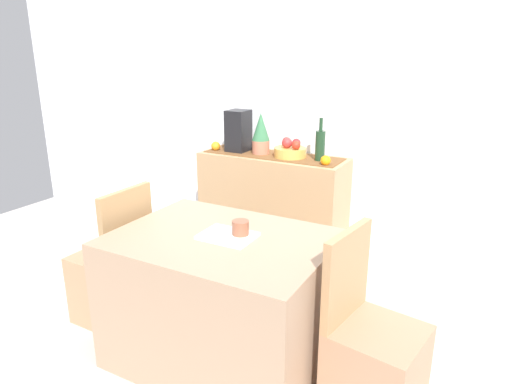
{
  "coord_description": "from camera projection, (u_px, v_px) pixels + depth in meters",
  "views": [
    {
      "loc": [
        1.38,
        -2.21,
        1.69
      ],
      "look_at": [
        -0.04,
        0.39,
        0.75
      ],
      "focal_mm": 32.02,
      "sensor_mm": 36.0,
      "label": 1
    }
  ],
  "objects": [
    {
      "name": "sideboard_console",
      "position": [
        272.0,
        209.0,
        3.71
      ],
      "size": [
        1.17,
        0.42,
        0.89
      ],
      "primitive_type": "cube",
      "color": "#A8835A",
      "rests_on": "ground"
    },
    {
      "name": "ground_plane",
      "position": [
        233.0,
        319.0,
        2.99
      ],
      "size": [
        6.4,
        6.4,
        0.02
      ],
      "primitive_type": "cube",
      "color": "beige",
      "rests_on": "ground"
    },
    {
      "name": "open_book",
      "position": [
        228.0,
        236.0,
        2.39
      ],
      "size": [
        0.28,
        0.21,
        0.02
      ],
      "primitive_type": "cube",
      "rotation": [
        0.0,
        0.0,
        0.01
      ],
      "color": "white",
      "rests_on": "dining_table"
    },
    {
      "name": "coffee_maker",
      "position": [
        238.0,
        131.0,
        3.67
      ],
      "size": [
        0.16,
        0.18,
        0.33
      ],
      "primitive_type": "cube",
      "color": "black",
      "rests_on": "sideboard_console"
    },
    {
      "name": "chair_by_corner",
      "position": [
        373.0,
        362.0,
        2.16
      ],
      "size": [
        0.46,
        0.46,
        0.9
      ],
      "color": "#AB7D5D",
      "rests_on": "ground"
    },
    {
      "name": "table_runner",
      "position": [
        273.0,
        155.0,
        3.57
      ],
      "size": [
        1.1,
        0.32,
        0.01
      ],
      "primitive_type": "cube",
      "color": "brown",
      "rests_on": "sideboard_console"
    },
    {
      "name": "dining_table",
      "position": [
        223.0,
        299.0,
        2.51
      ],
      "size": [
        1.14,
        0.84,
        0.74
      ],
      "primitive_type": "cube",
      "color": "#A07F64",
      "rests_on": "ground"
    },
    {
      "name": "orange_loose_near_bowl",
      "position": [
        326.0,
        161.0,
        3.26
      ],
      "size": [
        0.07,
        0.07,
        0.07
      ],
      "primitive_type": "sphere",
      "color": "orange",
      "rests_on": "sideboard_console"
    },
    {
      "name": "wine_bottle",
      "position": [
        320.0,
        145.0,
        3.36
      ],
      "size": [
        0.07,
        0.07,
        0.32
      ],
      "color": "#1B3921",
      "rests_on": "sideboard_console"
    },
    {
      "name": "fruit_bowl",
      "position": [
        290.0,
        152.0,
        3.49
      ],
      "size": [
        0.25,
        0.25,
        0.07
      ],
      "primitive_type": "cylinder",
      "color": "gold",
      "rests_on": "table_runner"
    },
    {
      "name": "orange_loose_end",
      "position": [
        216.0,
        146.0,
        3.74
      ],
      "size": [
        0.08,
        0.08,
        0.08
      ],
      "primitive_type": "sphere",
      "color": "orange",
      "rests_on": "sideboard_console"
    },
    {
      "name": "apple_center",
      "position": [
        287.0,
        143.0,
        3.46
      ],
      "size": [
        0.08,
        0.08,
        0.08
      ],
      "primitive_type": "sphere",
      "color": "#B42E2D",
      "rests_on": "fruit_bowl"
    },
    {
      "name": "apple_left",
      "position": [
        296.0,
        145.0,
        3.41
      ],
      "size": [
        0.07,
        0.07,
        0.07
      ],
      "primitive_type": "sphere",
      "color": "#B12D1D",
      "rests_on": "fruit_bowl"
    },
    {
      "name": "chair_near_window",
      "position": [
        114.0,
        280.0,
        2.92
      ],
      "size": [
        0.4,
        0.4,
        0.9
      ],
      "color": "#A57F5B",
      "rests_on": "ground"
    },
    {
      "name": "apple_upper",
      "position": [
        297.0,
        143.0,
        3.49
      ],
      "size": [
        0.07,
        0.07,
        0.07
      ],
      "primitive_type": "sphere",
      "color": "red",
      "rests_on": "fruit_bowl"
    },
    {
      "name": "potted_plant",
      "position": [
        261.0,
        134.0,
        3.58
      ],
      "size": [
        0.14,
        0.14,
        0.33
      ],
      "color": "#B06B51",
      "rests_on": "sideboard_console"
    },
    {
      "name": "coffee_cup",
      "position": [
        241.0,
        229.0,
        2.37
      ],
      "size": [
        0.09,
        0.09,
        0.09
      ],
      "primitive_type": "cylinder",
      "color": "brown",
      "rests_on": "dining_table"
    },
    {
      "name": "room_wall_rear",
      "position": [
        309.0,
        94.0,
        3.57
      ],
      "size": [
        6.4,
        0.06,
        2.7
      ],
      "primitive_type": "cube",
      "color": "silver",
      "rests_on": "ground"
    },
    {
      "name": "apple_rear",
      "position": [
        287.0,
        141.0,
        3.54
      ],
      "size": [
        0.07,
        0.07,
        0.07
      ],
      "primitive_type": "sphere",
      "color": "red",
      "rests_on": "fruit_bowl"
    }
  ]
}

